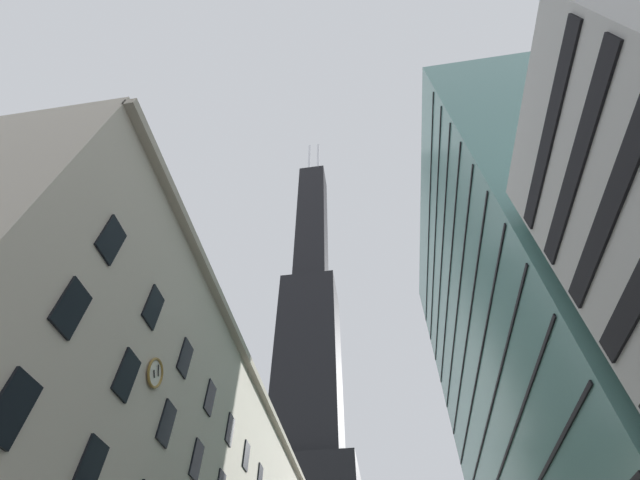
{
  "coord_description": "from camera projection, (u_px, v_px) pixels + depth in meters",
  "views": [
    {
      "loc": [
        0.83,
        -13.35,
        1.53
      ],
      "look_at": [
        -2.76,
        11.28,
        30.5
      ],
      "focal_mm": 23.29,
      "sensor_mm": 36.0,
      "label": 1
    }
  ],
  "objects": [
    {
      "name": "dark_skyscraper",
      "position": [
        308.0,
        404.0,
        105.01
      ],
      "size": [
        23.67,
        23.67,
        190.92
      ],
      "color": "black",
      "rests_on": "ground"
    },
    {
      "name": "glass_office_midrise",
      "position": [
        536.0,
        347.0,
        43.9
      ],
      "size": [
        14.46,
        42.24,
        54.86
      ],
      "color": "slate",
      "rests_on": "ground"
    }
  ]
}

